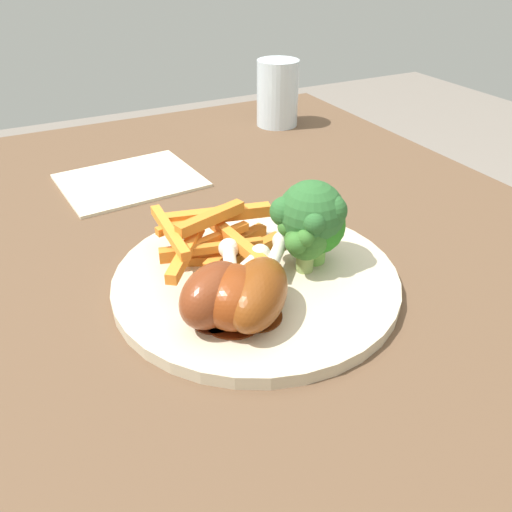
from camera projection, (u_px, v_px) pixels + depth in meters
dining_table at (277, 350)px, 0.60m from camera, size 1.02×0.70×0.74m
dinner_plate at (256, 280)px, 0.48m from camera, size 0.26×0.26×0.01m
broccoli_floret_front at (302, 238)px, 0.47m from camera, size 0.04×0.04×0.05m
broccoli_floret_middle at (314, 225)px, 0.48m from camera, size 0.06×0.05×0.07m
broccoli_floret_back at (311, 215)px, 0.47m from camera, size 0.06×0.07×0.08m
carrot_fries_pile at (216, 239)px, 0.50m from camera, size 0.13×0.14×0.04m
chicken_drumstick_near at (259, 290)px, 0.42m from camera, size 0.12×0.12×0.05m
chicken_drumstick_far at (233, 294)px, 0.42m from camera, size 0.12×0.08×0.05m
chicken_drumstick_extra at (217, 292)px, 0.42m from camera, size 0.09×0.11×0.05m
water_glass at (277, 93)px, 0.85m from camera, size 0.07×0.07×0.10m
napkin at (130, 181)px, 0.68m from camera, size 0.15×0.18×0.00m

